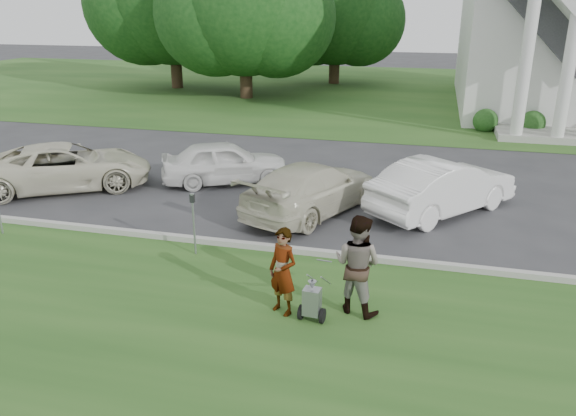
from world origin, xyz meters
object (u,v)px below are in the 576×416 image
at_px(tree_far, 172,0).
at_px(tree_back, 336,15).
at_px(striping_cart, 312,302).
at_px(person_left, 283,272).
at_px(tree_left, 244,10).
at_px(car_c, 312,188).
at_px(car_a, 66,166).
at_px(parking_meter_near, 193,217).
at_px(person_right, 357,265).
at_px(car_d, 443,186).
at_px(car_b, 225,162).

height_order(tree_far, tree_back, tree_far).
distance_m(striping_cart, person_left, 0.75).
distance_m(tree_left, car_c, 20.81).
distance_m(tree_far, car_a, 22.93).
bearing_deg(parking_meter_near, tree_far, 115.90).
bearing_deg(car_c, tree_far, -33.88).
bearing_deg(person_right, car_c, -49.37).
bearing_deg(parking_meter_near, tree_left, 105.62).
xyz_separation_m(striping_cart, car_d, (2.24, 6.42, 0.38)).
distance_m(car_c, car_d, 3.55).
distance_m(tree_far, car_c, 26.33).
bearing_deg(car_a, parking_meter_near, -153.18).
height_order(tree_back, striping_cart, tree_back).
bearing_deg(tree_left, person_left, -69.94).
relative_size(car_b, car_c, 0.84).
xyz_separation_m(striping_cart, car_b, (-4.48, 7.51, 0.31)).
distance_m(tree_back, parking_meter_near, 30.38).
bearing_deg(car_a, tree_far, -14.94).
xyz_separation_m(car_b, car_c, (3.27, -1.94, 0.01)).
xyz_separation_m(striping_cart, car_c, (-1.21, 5.57, 0.32)).
bearing_deg(striping_cart, car_b, 125.61).
relative_size(tree_back, striping_cart, 10.04).
xyz_separation_m(tree_far, car_b, (10.89, -19.69, -5.01)).
bearing_deg(tree_back, car_a, -97.86).
distance_m(person_left, car_b, 8.34).
bearing_deg(tree_far, car_a, -73.52).
relative_size(person_left, person_right, 0.88).
height_order(tree_back, car_b, tree_back).
height_order(car_a, car_c, car_a).
distance_m(car_a, car_d, 11.28).
xyz_separation_m(tree_left, car_c, (8.16, -18.63, -4.42)).
distance_m(tree_far, person_left, 31.22).
bearing_deg(tree_left, car_d, -56.85).
bearing_deg(car_d, tree_left, -17.52).
bearing_deg(car_d, tree_back, -34.22).
distance_m(person_right, parking_meter_near, 4.23).
relative_size(car_a, car_b, 1.26).
bearing_deg(tree_left, car_a, -88.92).
xyz_separation_m(tree_left, tree_far, (-6.00, 3.00, 0.58)).
relative_size(striping_cart, person_right, 0.50).
height_order(tree_back, car_d, tree_back).
relative_size(person_left, parking_meter_near, 1.13).
bearing_deg(car_c, tree_left, -43.44).
bearing_deg(person_right, person_left, 36.78).
xyz_separation_m(person_left, car_b, (-3.89, 7.37, -0.15)).
height_order(person_left, car_a, person_left).
height_order(person_right, car_c, person_right).
xyz_separation_m(tree_back, car_d, (7.61, -25.77, -3.98)).
distance_m(person_right, car_c, 5.39).
bearing_deg(person_left, parking_meter_near, 170.97).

